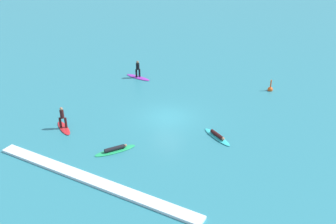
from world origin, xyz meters
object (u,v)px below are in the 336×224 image
(surfer_on_red_board, at_px, (63,123))
(surfer_on_purple_board, at_px, (138,73))
(surfer_on_green_board, at_px, (115,150))
(marker_buoy, at_px, (270,89))
(surfer_on_teal_board, at_px, (217,136))

(surfer_on_red_board, xyz_separation_m, surfer_on_purple_board, (-0.52, 11.61, -0.01))
(surfer_on_green_board, distance_m, marker_buoy, 17.10)
(surfer_on_green_board, distance_m, surfer_on_purple_board, 13.67)
(surfer_on_red_board, xyz_separation_m, surfer_on_teal_board, (11.16, 4.63, -0.37))
(surfer_on_green_board, bearing_deg, marker_buoy, 10.07)
(surfer_on_green_board, distance_m, surfer_on_red_board, 5.53)
(surfer_on_purple_board, bearing_deg, surfer_on_red_board, 99.06)
(surfer_on_red_board, bearing_deg, surfer_on_teal_board, 53.74)
(surfer_on_red_board, height_order, surfer_on_teal_board, surfer_on_red_board)
(surfer_on_green_board, bearing_deg, surfer_on_purple_board, 59.15)
(surfer_on_green_board, height_order, surfer_on_red_board, surfer_on_red_board)
(surfer_on_red_board, bearing_deg, surfer_on_green_board, 24.27)
(surfer_on_red_board, bearing_deg, marker_buoy, 82.29)
(surfer_on_green_board, relative_size, surfer_on_red_board, 1.20)
(surfer_on_green_board, relative_size, surfer_on_purple_board, 1.01)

